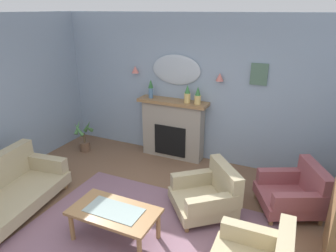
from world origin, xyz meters
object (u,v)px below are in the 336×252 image
(mantel_vase_centre, at_px, (187,94))
(potted_plant_small_fern, at_px, (84,138))
(wall_sconce_left, at_px, (135,69))
(mantel_vase_right, at_px, (151,88))
(mantel_vase_left, at_px, (198,96))
(floral_couch, at_px, (4,192))
(wall_mirror, at_px, (176,70))
(framed_picture, at_px, (259,74))
(coffee_table, at_px, (114,214))
(fireplace, at_px, (173,129))
(wall_sconce_right, at_px, (220,77))
(armchair_by_coffee_table, at_px, (209,193))
(armchair_in_corner, at_px, (295,192))

(mantel_vase_centre, height_order, potted_plant_small_fern, mantel_vase_centre)
(wall_sconce_left, height_order, potted_plant_small_fern, wall_sconce_left)
(mantel_vase_right, xyz_separation_m, mantel_vase_left, (0.95, 0.00, -0.05))
(mantel_vase_left, relative_size, floral_couch, 0.18)
(wall_mirror, distance_m, framed_picture, 1.50)
(mantel_vase_right, distance_m, coffee_table, 2.76)
(fireplace, distance_m, coffee_table, 2.53)
(wall_mirror, relative_size, wall_sconce_right, 6.86)
(fireplace, distance_m, potted_plant_small_fern, 1.86)
(mantel_vase_centre, xyz_separation_m, wall_sconce_right, (0.55, 0.12, 0.34))
(armchair_by_coffee_table, bearing_deg, wall_mirror, 127.08)
(mantel_vase_right, bearing_deg, armchair_in_corner, -17.19)
(framed_picture, height_order, armchair_in_corner, framed_picture)
(wall_sconce_left, relative_size, wall_sconce_right, 1.00)
(wall_sconce_right, xyz_separation_m, armchair_by_coffee_table, (0.36, -1.55, -1.35))
(coffee_table, xyz_separation_m, armchair_by_coffee_table, (0.90, 1.05, -0.08))
(armchair_by_coffee_table, xyz_separation_m, potted_plant_small_fern, (-2.97, 0.93, -0.02))
(potted_plant_small_fern, bearing_deg, mantel_vase_left, 12.47)
(mantel_vase_left, bearing_deg, framed_picture, 10.20)
(fireplace, height_order, mantel_vase_centre, mantel_vase_centre)
(floral_couch, bearing_deg, armchair_in_corner, 24.91)
(wall_mirror, xyz_separation_m, wall_sconce_right, (0.85, -0.05, -0.05))
(wall_sconce_left, xyz_separation_m, coffee_table, (1.16, -2.59, -1.28))
(fireplace, bearing_deg, armchair_by_coffee_table, -50.33)
(wall_sconce_left, relative_size, armchair_by_coffee_table, 0.12)
(fireplace, distance_m, mantel_vase_right, 0.90)
(mantel_vase_left, relative_size, wall_mirror, 0.33)
(armchair_in_corner, bearing_deg, floral_couch, -155.09)
(mantel_vase_centre, height_order, wall_sconce_left, wall_sconce_left)
(framed_picture, xyz_separation_m, armchair_in_corner, (0.83, -1.04, -1.44))
(mantel_vase_right, bearing_deg, fireplace, 3.60)
(wall_mirror, bearing_deg, wall_sconce_left, -176.63)
(potted_plant_small_fern, bearing_deg, floral_couch, -82.24)
(floral_couch, height_order, potted_plant_small_fern, floral_couch)
(floral_couch, bearing_deg, wall_mirror, 62.23)
(fireplace, height_order, potted_plant_small_fern, fireplace)
(framed_picture, height_order, armchair_by_coffee_table, framed_picture)
(fireplace, bearing_deg, potted_plant_small_fern, -163.30)
(wall_mirror, relative_size, floral_couch, 0.53)
(fireplace, relative_size, mantel_vase_centre, 4.03)
(wall_sconce_right, bearing_deg, wall_mirror, 176.63)
(mantel_vase_left, distance_m, wall_sconce_right, 0.51)
(mantel_vase_centre, relative_size, wall_sconce_right, 2.41)
(fireplace, height_order, wall_sconce_right, wall_sconce_right)
(wall_sconce_left, relative_size, floral_couch, 0.08)
(coffee_table, xyz_separation_m, armchair_in_corner, (2.02, 1.61, -0.08))
(armchair_in_corner, bearing_deg, wall_sconce_right, 146.49)
(mantel_vase_right, distance_m, wall_sconce_left, 0.52)
(framed_picture, relative_size, coffee_table, 0.33)
(mantel_vase_right, bearing_deg, wall_mirror, 20.70)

